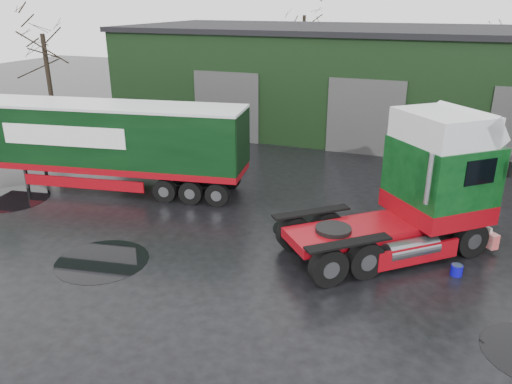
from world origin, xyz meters
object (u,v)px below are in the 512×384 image
Objects in this scene: hero_tractor at (386,187)px; tree_back_b at (511,59)px; tree_back_a at (304,39)px; warehouse at (382,80)px; wash_bucket at (457,270)px; trailer_left at (106,147)px; tree_left at (46,63)px.

tree_back_b reaches higher than hero_tractor.
tree_back_a is at bearing 159.61° from hero_tractor.
wash_bucket is (4.87, -17.85, -2.99)m from warehouse.
tree_left is (-9.50, 7.33, 2.35)m from trailer_left.
tree_back_b reaches higher than wash_bucket.
wash_bucket is (2.37, -0.66, -2.14)m from hero_tractor.
tree_left is 0.89× the size of tree_back_a.
wash_bucket is at bearing 32.94° from hero_tractor.
hero_tractor is 0.87× the size of tree_left.
trailer_left is 14.69m from wash_bucket.
tree_back_b is (3.13, 27.85, 3.58)m from wash_bucket.
hero_tractor is 0.99× the size of tree_back_b.
warehouse is 12.90m from tree_back_a.
warehouse is 4.32× the size of tree_back_b.
trailer_left is (-9.50, -15.33, -1.25)m from warehouse.
hero_tractor is at bearing -68.88° from tree_back_a.
warehouse is at bearing -41.10° from trailer_left.
hero_tractor is 29.25m from tree_back_a.
tree_left is 1.13× the size of tree_back_b.
warehouse is 2.64× the size of trailer_left.
trailer_left is at bearing -93.39° from tree_back_a.
tree_back_a is at bearing -12.71° from trailer_left.
tree_back_b is at bearing 33.69° from tree_left.
tree_left is at bearing -154.64° from hero_tractor.
wash_bucket is 0.04× the size of tree_left.
tree_back_a reaches higher than tree_back_b.
tree_back_b is at bearing 0.00° from tree_back_a.
warehouse is 17.39m from hero_tractor.
wash_bucket is 28.25m from tree_back_b.
warehouse is at bearing 146.77° from hero_tractor.
warehouse reaches higher than wash_bucket.
tree_back_a reaches higher than hero_tractor.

